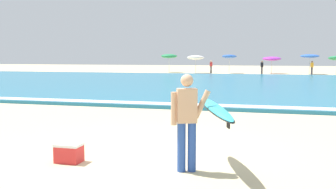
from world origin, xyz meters
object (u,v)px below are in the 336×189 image
Objects in this scene: beachgoer_near_row_mid at (211,66)px; beach_umbrella_1 at (196,58)px; beach_umbrella_4 at (310,56)px; beach_umbrella_2 at (229,56)px; cooler_box at (69,153)px; surfer_with_board at (200,114)px; beach_umbrella_3 at (272,59)px; beachgoer_near_row_right at (312,67)px; beachgoer_near_row_left at (262,67)px; beach_umbrella_0 at (169,56)px.

beach_umbrella_1 is at bearing -172.28° from beachgoer_near_row_mid.
beach_umbrella_2 is at bearing -178.52° from beach_umbrella_4.
beach_umbrella_2 is 39.38m from cooler_box.
beach_umbrella_4 is (6.12, 39.46, 1.09)m from surfer_with_board.
beach_umbrella_3 reaches higher than beachgoer_near_row_right.
beachgoer_near_row_left is at bearing 85.11° from cooler_box.
beach_umbrella_4 is 1.49× the size of beachgoer_near_row_left.
beach_umbrella_2 is at bearing -6.30° from beach_umbrella_0.
beach_umbrella_4 is at bearing -0.07° from beachgoer_near_row_mid.
beach_umbrella_1 is 9.27m from beach_umbrella_3.
beach_umbrella_4 is at bearing 1.05° from beach_umbrella_1.
beachgoer_near_row_right is (0.18, -0.85, -1.28)m from beach_umbrella_4.
surfer_with_board is 40.35m from beach_umbrella_3.
beachgoer_near_row_right is 39.72m from cooler_box.
beach_umbrella_2 reaches higher than beachgoer_near_row_right.
beach_umbrella_0 reaches higher than beachgoer_near_row_right.
beach_umbrella_1 reaches higher than surfer_with_board.
cooler_box is at bearing -83.02° from beach_umbrella_1.
beach_umbrella_1 reaches higher than beachgoer_near_row_left.
beachgoer_near_row_mid is at bearing 175.80° from beachgoer_near_row_right.
beach_umbrella_2 is (4.18, 0.01, 0.15)m from beach_umbrella_1.
beach_umbrella_1 is 1.01× the size of beach_umbrella_3.
beach_umbrella_0 is 7.89m from beach_umbrella_2.
beach_umbrella_3 is at bearing 87.34° from surfer_with_board.
beach_umbrella_2 is 1.48× the size of beachgoer_near_row_mid.
beach_umbrella_0 is 1.02× the size of beach_umbrella_2.
beach_umbrella_3 is (5.03, 1.08, -0.28)m from beach_umbrella_2.
beach_umbrella_1 reaches higher than beachgoer_near_row_right.
beach_umbrella_4 is 11.61m from beachgoer_near_row_mid.
cooler_box is at bearing -94.89° from beachgoer_near_row_left.
surfer_with_board reaches higher than beachgoer_near_row_mid.
beach_umbrella_4 is 1.54m from beachgoer_near_row_right.
cooler_box is at bearing -102.33° from beach_umbrella_4.
beach_umbrella_4 is at bearing 1.48° from beach_umbrella_2.
beachgoer_near_row_mid is 3.23× the size of cooler_box.
beach_umbrella_2 is at bearing 94.60° from surfer_with_board.
beachgoer_near_row_right is 3.23× the size of cooler_box.
beach_umbrella_2 reaches higher than cooler_box.
surfer_with_board is 0.98× the size of beach_umbrella_2.
beach_umbrella_2 is at bearing -6.41° from beachgoer_near_row_mid.
beach_umbrella_2 is 4.79× the size of cooler_box.
cooler_box is at bearing -85.82° from beachgoer_near_row_mid.
surfer_with_board is 41.58m from beach_umbrella_0.
beach_umbrella_4 is (13.46, 0.25, 0.18)m from beach_umbrella_1.
beach_umbrella_0 is at bearing 173.70° from beach_umbrella_2.
surfer_with_board is 4.68× the size of cooler_box.
beachgoer_near_row_right is at bearing -4.86° from beach_umbrella_0.
beach_umbrella_1 is 13.70m from beachgoer_near_row_right.
beach_umbrella_1 is at bearing 96.98° from cooler_box.
beachgoer_near_row_left and beachgoer_near_row_mid have the same top height.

